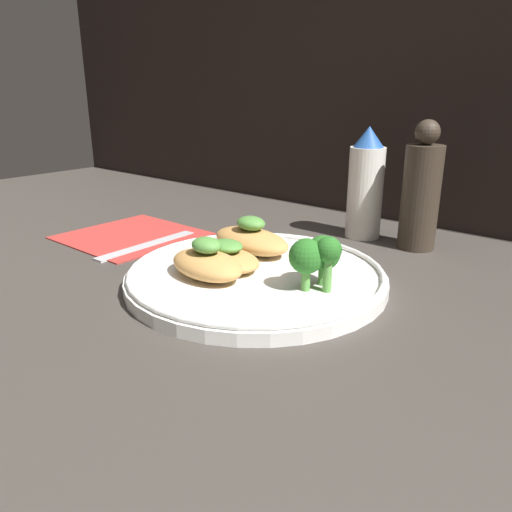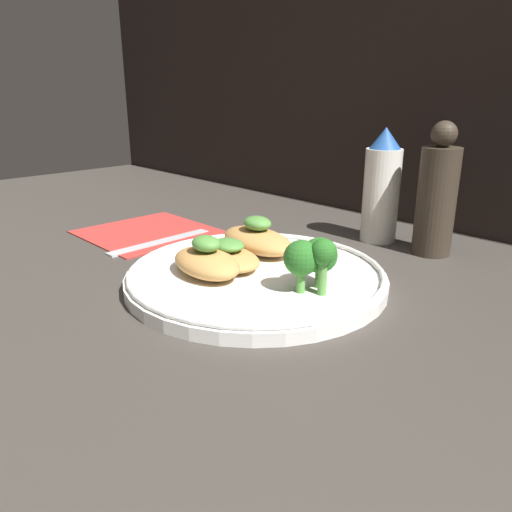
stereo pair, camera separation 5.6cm
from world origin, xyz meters
TOP-DOWN VIEW (x-y plane):
  - ground_plane at (0.00, 0.00)cm, footprint 180.00×180.00cm
  - plate at (0.00, 0.00)cm, footprint 29.54×29.54cm
  - grilled_meat_front at (-3.34, -4.43)cm, footprint 10.63×7.31cm
  - grilled_meat_middle at (-3.64, -0.93)cm, footprint 10.13×7.56cm
  - grilled_meat_back at (-5.41, 5.42)cm, footprint 12.15×7.32cm
  - broccoli_bunch at (7.73, 0.62)cm, footprint 5.06×6.06cm
  - sauce_bottle at (0.08, 24.72)cm, footprint 5.10×5.10cm
  - pepper_grinder at (8.34, 24.72)cm, footprint 5.05×5.05cm
  - fork at (-20.80, 0.81)cm, footprint 2.25×16.64cm
  - napkin at (-26.54, 2.41)cm, footprint 17.92×17.92cm

SIDE VIEW (x-z plane):
  - ground_plane at x=0.00cm, z-range -1.00..0.00cm
  - napkin at x=-26.54cm, z-range 0.00..0.40cm
  - fork at x=-20.80cm, z-range 0.00..0.60cm
  - plate at x=0.00cm, z-range -0.01..1.99cm
  - grilled_meat_middle at x=-3.64cm, z-range 0.98..4.32cm
  - grilled_meat_front at x=-3.34cm, z-range 0.77..5.31cm
  - grilled_meat_back at x=-5.41cm, z-range 0.76..5.37cm
  - broccoli_bunch at x=7.73cm, z-range 2.13..8.02cm
  - sauce_bottle at x=0.08cm, z-range -0.35..15.81cm
  - pepper_grinder at x=8.34cm, z-range -0.86..16.57cm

